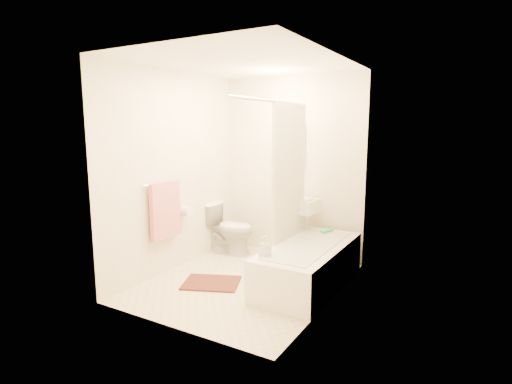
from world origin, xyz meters
The scene contains 17 objects.
floor centered at (0.00, 0.00, 0.00)m, with size 2.40×2.40×0.00m, color beige.
ceiling centered at (0.00, 0.00, 2.40)m, with size 2.40×2.40×0.00m, color white.
wall_back centered at (0.00, 1.20, 1.20)m, with size 2.00×0.02×2.40m, color beige.
wall_left centered at (-1.00, 0.00, 1.20)m, with size 0.02×2.40×2.40m, color beige.
wall_right centered at (1.00, 0.00, 1.20)m, with size 0.02×2.40×2.40m, color beige.
mirror centered at (0.00, 1.18, 1.50)m, with size 0.40×0.03×0.55m, color white.
curtain_rod centered at (0.30, 0.10, 2.00)m, with size 0.03×0.03×1.70m, color silver.
shower_curtain centered at (0.30, 0.50, 1.22)m, with size 0.04×0.80×1.55m, color silver.
towel_bar centered at (-0.96, -0.25, 1.10)m, with size 0.02×0.02×0.60m, color silver.
towel centered at (-0.93, -0.25, 0.78)m, with size 0.06×0.45×0.66m, color #CC7266.
toilet_paper centered at (-0.93, 0.12, 0.70)m, with size 0.12×0.12×0.11m, color white.
toilet centered at (-0.75, 0.80, 0.35)m, with size 0.40×0.71×0.70m, color white.
sink centered at (0.23, 0.95, 0.45)m, with size 0.46×0.37×0.91m, color white, non-canonical shape.
bathtub centered at (0.65, 0.30, 0.22)m, with size 0.70×1.60×0.45m, color white, non-canonical shape.
bath_mat centered at (-0.30, -0.23, 0.01)m, with size 0.61×0.46×0.02m, color #502E1E.
soap_bottle centered at (0.41, -0.27, 0.55)m, with size 0.09×0.10×0.21m, color white.
scrub_brush centered at (0.63, 0.90, 0.47)m, with size 0.06×0.19×0.04m, color #34BE63.
Camera 1 is at (2.26, -3.65, 1.74)m, focal length 28.00 mm.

